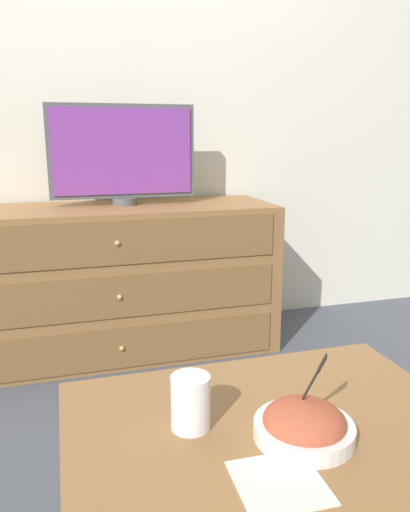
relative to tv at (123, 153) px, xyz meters
The scene contains 8 objects.
ground_plane 1.02m from the tv, 95.72° to the left, with size 12.00×12.00×0.00m, color #474C56.
wall_back 0.42m from the tv, 95.21° to the left, with size 12.00×0.05×2.60m.
dresser 0.63m from the tv, 149.68° to the right, with size 1.60×0.56×0.74m.
tv is the anchor object (origin of this frame).
coffee_table 1.73m from the tv, 87.05° to the right, with size 0.85×0.63×0.49m.
takeout_bowl 1.75m from the tv, 85.80° to the right, with size 0.20×0.20×0.17m.
drink_cup 1.65m from the tv, 92.92° to the right, with size 0.08×0.08×0.11m.
napkin 1.86m from the tv, 89.31° to the right, with size 0.16×0.16×0.00m.
Camera 1 is at (-0.28, -2.72, 1.08)m, focal length 35.00 mm.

